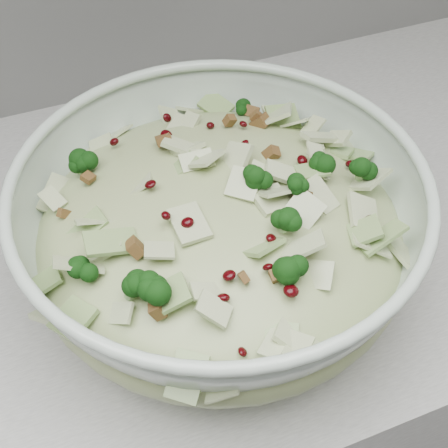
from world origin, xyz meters
name	(u,v)px	position (x,y,z in m)	size (l,w,h in m)	color
mixing_bowl	(220,234)	(0.61, 1.60, 0.98)	(0.49, 0.49, 0.15)	#B2C4B4
salad	(220,216)	(0.61, 1.60, 1.00)	(0.42, 0.42, 0.15)	tan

